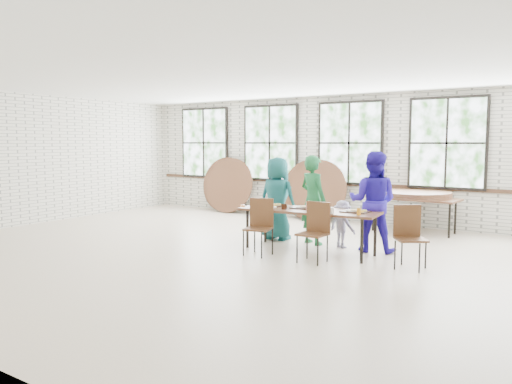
# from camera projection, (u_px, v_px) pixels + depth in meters

# --- Properties ---
(room) EXTENTS (12.00, 12.00, 12.00)m
(room) POSITION_uv_depth(u_px,v_px,m) (350.00, 145.00, 11.77)
(room) COLOR beige
(room) RESTS_ON ground
(dining_table) EXTENTS (2.46, 1.01, 0.74)m
(dining_table) POSITION_uv_depth(u_px,v_px,m) (309.00, 212.00, 8.59)
(dining_table) COLOR brown
(dining_table) RESTS_ON ground
(chair_near_left) EXTENTS (0.51, 0.50, 0.95)m
(chair_near_left) POSITION_uv_depth(u_px,v_px,m) (260.00, 222.00, 8.42)
(chair_near_left) COLOR #51311B
(chair_near_left) RESTS_ON ground
(chair_near_right) EXTENTS (0.44, 0.43, 0.95)m
(chair_near_right) POSITION_uv_depth(u_px,v_px,m) (316.00, 227.00, 7.91)
(chair_near_right) COLOR #51311B
(chair_near_right) RESTS_ON ground
(chair_spare) EXTENTS (0.58, 0.57, 0.95)m
(chair_spare) POSITION_uv_depth(u_px,v_px,m) (409.00, 231.00, 7.52)
(chair_spare) COLOR #51311B
(chair_spare) RESTS_ON ground
(adult_teal) EXTENTS (0.79, 0.51, 1.61)m
(adult_teal) POSITION_uv_depth(u_px,v_px,m) (277.00, 199.00, 9.67)
(adult_teal) COLOR #1A6360
(adult_teal) RESTS_ON ground
(adult_green) EXTENTS (0.71, 0.59, 1.66)m
(adult_green) POSITION_uv_depth(u_px,v_px,m) (313.00, 200.00, 9.25)
(adult_green) COLOR #1C6937
(adult_green) RESTS_ON ground
(toddler) EXTENTS (0.62, 0.48, 0.85)m
(toddler) POSITION_uv_depth(u_px,v_px,m) (342.00, 224.00, 8.97)
(toddler) COLOR #1C1543
(toddler) RESTS_ON ground
(adult_blue) EXTENTS (0.94, 0.79, 1.74)m
(adult_blue) POSITION_uv_depth(u_px,v_px,m) (373.00, 202.00, 8.62)
(adult_blue) COLOR #2718A9
(adult_blue) RESTS_ON ground
(storage_table) EXTENTS (1.86, 0.91, 0.74)m
(storage_table) POSITION_uv_depth(u_px,v_px,m) (414.00, 200.00, 10.46)
(storage_table) COLOR brown
(storage_table) RESTS_ON ground
(tabletop_clutter) EXTENTS (2.05, 0.63, 0.11)m
(tabletop_clutter) POSITION_uv_depth(u_px,v_px,m) (312.00, 209.00, 8.51)
(tabletop_clutter) COLOR black
(tabletop_clutter) RESTS_ON dining_table
(round_tops_stacked) EXTENTS (1.50, 1.50, 0.13)m
(round_tops_stacked) POSITION_uv_depth(u_px,v_px,m) (414.00, 194.00, 10.45)
(round_tops_stacked) COLOR brown
(round_tops_stacked) RESTS_ON storage_table
(round_tops_leaning) EXTENTS (4.36, 0.49, 1.48)m
(round_tops_leaning) POSITION_uv_depth(u_px,v_px,m) (268.00, 187.00, 12.87)
(round_tops_leaning) COLOR brown
(round_tops_leaning) RESTS_ON ground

